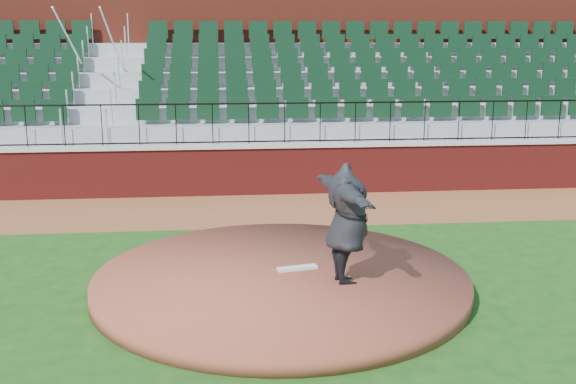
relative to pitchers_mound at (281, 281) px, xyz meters
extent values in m
plane|color=#194413|center=(0.23, -0.26, -0.12)|extent=(90.00, 90.00, 0.00)
cube|color=brown|center=(0.23, 5.14, -0.12)|extent=(34.00, 3.20, 0.01)
cube|color=maroon|center=(0.23, 6.74, 0.47)|extent=(34.00, 0.35, 1.20)
cube|color=#B7B7B7|center=(0.23, 6.74, 1.12)|extent=(34.00, 0.45, 0.10)
cube|color=maroon|center=(0.23, 12.27, 2.62)|extent=(34.00, 0.50, 5.50)
cylinder|color=brown|center=(0.00, 0.00, 0.00)|extent=(5.97, 5.97, 0.25)
cube|color=silver|center=(0.28, 0.19, 0.15)|extent=(0.67, 0.30, 0.04)
imported|color=black|center=(0.96, -0.47, 1.06)|extent=(0.97, 2.38, 1.88)
camera|label=1|loc=(-0.90, -10.42, 3.87)|focal=43.15mm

